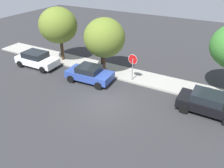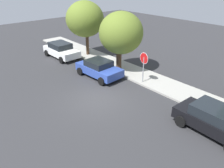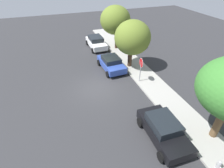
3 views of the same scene
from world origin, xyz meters
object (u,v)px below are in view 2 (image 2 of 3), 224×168
Objects in this scene: parked_car_white at (61,50)px; parked_car_blue at (99,68)px; street_tree_near_corner at (85,19)px; street_tree_far at (121,33)px; parked_car_black at (214,120)px; stop_sign at (144,63)px.

parked_car_blue is at bearing -0.43° from parked_car_white.
street_tree_far is (5.17, -0.13, -0.40)m from street_tree_near_corner.
parked_car_white is 0.85× the size of street_tree_far.
parked_car_white is (-6.12, 0.05, 0.04)m from parked_car_blue.
street_tree_near_corner is at bearing 171.63° from parked_car_black.
parked_car_blue is 0.80× the size of street_tree_far.
parked_car_blue is 6.14m from street_tree_near_corner.
street_tree_near_corner reaches higher than street_tree_far.
street_tree_far reaches higher than parked_car_blue.
street_tree_near_corner is at bearing 60.95° from parked_car_white.
parked_car_blue is 0.74× the size of street_tree_near_corner.
street_tree_near_corner is at bearing 178.53° from street_tree_far.
stop_sign is 9.50m from parked_car_white.
parked_car_white reaches higher than parked_car_black.
parked_car_blue is 0.99× the size of parked_car_black.
stop_sign is at bearing 166.03° from parked_car_black.
parked_car_black is (6.25, -1.55, -0.94)m from stop_sign.
street_tree_near_corner reaches higher than stop_sign.
parked_car_black is (9.43, 0.14, 0.03)m from parked_car_blue.
parked_car_blue is at bearing -152.00° from stop_sign.
stop_sign reaches higher than parked_car_black.
parked_car_white reaches higher than parked_car_blue.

